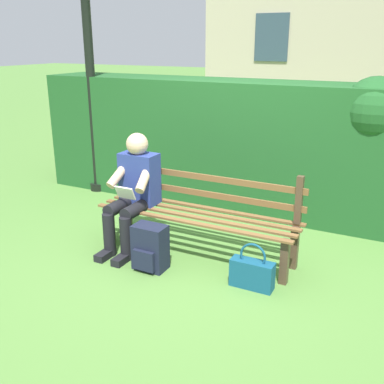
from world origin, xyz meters
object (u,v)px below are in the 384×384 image
object	(u,v)px
person_seated	(133,189)
backpack	(150,248)
lamp_post	(89,53)
park_bench	(200,212)
handbag	(252,273)

from	to	relation	value
person_seated	backpack	xyz separation A→B (m)	(-0.41, 0.36, -0.40)
backpack	lamp_post	size ratio (longest dim) A/B	0.14
person_seated	lamp_post	world-z (taller)	lamp_post
park_bench	person_seated	distance (m)	0.70
person_seated	lamp_post	distance (m)	2.36
person_seated	park_bench	bearing A→B (deg)	-166.17
handbag	park_bench	bearing A→B (deg)	-30.38
person_seated	handbag	size ratio (longest dim) A/B	2.81
backpack	handbag	distance (m)	0.97
lamp_post	park_bench	bearing A→B (deg)	152.26
backpack	handbag	bearing A→B (deg)	-173.75
handbag	lamp_post	xyz separation A→B (m)	(2.88, -1.56, 1.73)
lamp_post	handbag	bearing A→B (deg)	151.60
park_bench	person_seated	bearing A→B (deg)	13.83
park_bench	handbag	distance (m)	0.87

